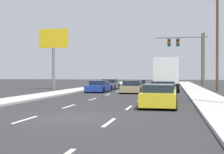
{
  "coord_description": "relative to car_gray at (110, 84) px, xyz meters",
  "views": [
    {
      "loc": [
        4.04,
        -11.64,
        1.79
      ],
      "look_at": [
        -0.79,
        11.65,
        1.6
      ],
      "focal_mm": 47.37,
      "sensor_mm": 36.0,
      "label": 1
    }
  ],
  "objects": [
    {
      "name": "traffic_signal_mast",
      "position": [
        9.06,
        4.12,
        4.74
      ],
      "size": [
        6.29,
        0.69,
        7.23
      ],
      "color": "#595B56",
      "rests_on": "ground_plane"
    },
    {
      "name": "utility_pole_far",
      "position": [
        12.57,
        17.83,
        4.04
      ],
      "size": [
        1.8,
        0.28,
        8.95
      ],
      "color": "brown",
      "rests_on": "ground_plane"
    },
    {
      "name": "ground_plane",
      "position": [
        3.61,
        1.1,
        -0.58
      ],
      "size": [
        140.0,
        140.0,
        0.0
      ],
      "primitive_type": "plane",
      "color": "#2B2B2D"
    },
    {
      "name": "car_tan",
      "position": [
        3.78,
        -6.83,
        -0.03
      ],
      "size": [
        1.97,
        4.59,
        1.21
      ],
      "color": "tan",
      "rests_on": "ground_plane"
    },
    {
      "name": "lane_markings",
      "position": [
        3.61,
        -2.31,
        -0.57
      ],
      "size": [
        3.54,
        57.0,
        0.01
      ],
      "color": "silver",
      "rests_on": "ground_plane"
    },
    {
      "name": "car_green",
      "position": [
        6.93,
        -12.52,
        -0.0
      ],
      "size": [
        2.06,
        4.64,
        1.28
      ],
      "color": "#196B38",
      "rests_on": "ground_plane"
    },
    {
      "name": "car_gray",
      "position": [
        0.0,
        0.0,
        0.0
      ],
      "size": [
        1.97,
        4.09,
        1.23
      ],
      "color": "slate",
      "rests_on": "ground_plane"
    },
    {
      "name": "sidewalk_left",
      "position": [
        -2.88,
        -3.9,
        -0.51
      ],
      "size": [
        2.48,
        80.0,
        0.14
      ],
      "primitive_type": "cube",
      "color": "#B2AFA8",
      "rests_on": "ground_plane"
    },
    {
      "name": "car_orange",
      "position": [
        3.64,
        -0.6,
        -0.02
      ],
      "size": [
        2.04,
        4.3,
        1.19
      ],
      "color": "orange",
      "rests_on": "ground_plane"
    },
    {
      "name": "car_blue",
      "position": [
        0.19,
        -6.02,
        -0.03
      ],
      "size": [
        1.97,
        4.66,
        1.18
      ],
      "color": "#1E389E",
      "rests_on": "ground_plane"
    },
    {
      "name": "car_yellow",
      "position": [
        6.88,
        -18.73,
        0.01
      ],
      "size": [
        1.96,
        4.66,
        1.25
      ],
      "color": "yellow",
      "rests_on": "ground_plane"
    },
    {
      "name": "box_truck",
      "position": [
        6.98,
        -3.7,
        1.41
      ],
      "size": [
        2.57,
        8.31,
        3.43
      ],
      "color": "white",
      "rests_on": "ground_plane"
    },
    {
      "name": "utility_pole_mid",
      "position": [
        12.24,
        -2.61,
        4.77
      ],
      "size": [
        1.8,
        0.28,
        10.4
      ],
      "color": "brown",
      "rests_on": "ground_plane"
    },
    {
      "name": "roadside_billboard",
      "position": [
        -6.3,
        -2.57,
        4.5
      ],
      "size": [
        3.62,
        0.36,
        7.23
      ],
      "color": "slate",
      "rests_on": "ground_plane"
    },
    {
      "name": "sidewalk_right",
      "position": [
        10.1,
        -3.9,
        -0.51
      ],
      "size": [
        2.48,
        80.0,
        0.14
      ],
      "primitive_type": "cube",
      "color": "#B2AFA8",
      "rests_on": "ground_plane"
    }
  ]
}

